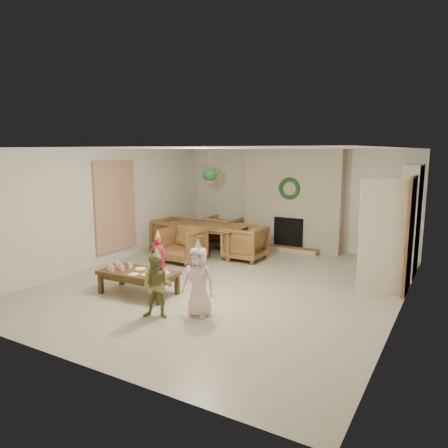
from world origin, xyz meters
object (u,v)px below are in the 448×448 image
Objects in this scene: dining_table at (204,239)px; child_pink at (198,281)px; dining_chair_left at (174,234)px; child_red at (158,258)px; dining_chair_far at (223,232)px; dining_chair_near at (183,245)px; child_plaid at (157,286)px; dining_chair_right at (245,243)px; coffee_table_top at (138,273)px.

child_pink is at bearing -58.54° from dining_table.
dining_chair_left is 0.99× the size of child_red.
dining_chair_near is at bearing 90.00° from dining_chair_far.
child_red reaches higher than dining_chair_near.
child_pink is (0.47, 0.39, 0.05)m from child_plaid.
dining_chair_far and dining_chair_left have the same top height.
dining_table is 2.32× the size of child_red.
dining_chair_far is 4.83m from child_plaid.
dining_chair_left is at bearing -180.00° from dining_table.
child_pink is (2.01, -3.30, 0.18)m from dining_table.
dining_chair_right is (1.11, -0.00, 0.04)m from dining_table.
dining_table is at bearing 91.24° from child_plaid.
child_pink reaches higher than child_red.
child_plaid is at bearing -148.07° from child_pink.
dining_table is 4.01m from child_plaid.
dining_table is at bearing 97.90° from coffee_table_top.
dining_chair_right is 3.72m from child_plaid.
dining_chair_near is 1.42m from dining_chair_right.
child_red is (1.27, -2.22, 0.04)m from dining_chair_left.
dining_chair_far is 3.96m from coffee_table_top.
dining_chair_right is at bearing 77.18° from coffee_table_top.
dining_table is at bearing -90.00° from dining_chair_right.
dining_chair_near is at bearing 122.06° from child_pink.
dining_chair_near is 1.00× the size of dining_chair_far.
child_pink is at bearing -14.06° from coffee_table_top.
dining_table is 1.50× the size of coffee_table_top.
child_pink reaches higher than dining_chair_far.
coffee_table_top is 1.27× the size of child_pink.
dining_table is at bearing 90.00° from dining_chair_far.
child_pink is (2.01, -4.19, 0.14)m from dining_chair_far.
child_plaid reaches higher than dining_chair_left.
dining_chair_near is at bearing 97.38° from child_plaid.
child_red reaches higher than coffee_table_top.
child_pink is at bearing 129.35° from child_red.
dining_chair_right is 3.07m from coffee_table_top.
dining_chair_near is 2.23m from coffee_table_top.
dining_chair_far is at bearing 90.00° from dining_table.
dining_table is 0.89m from dining_chair_near.
coffee_table_top is (1.48, -3.03, -0.01)m from dining_chair_left.
child_plaid is (0.95, -0.66, 0.10)m from coffee_table_top.
dining_chair_right reaches higher than coffee_table_top.
child_plaid reaches higher than dining_chair_far.
dining_table is 0.89m from dining_chair_far.
dining_chair_far is 0.81× the size of child_pink.
dining_chair_near is at bearing -91.06° from child_red.
dining_chair_left is at bearing 123.51° from child_pink.
child_red is (0.38, -3.11, 0.04)m from dining_chair_far.
child_pink is at bearing 15.44° from dining_chair_right.
child_plaid is at bearing 108.70° from dining_chair_far.
dining_chair_left is at bearing 101.88° from child_plaid.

